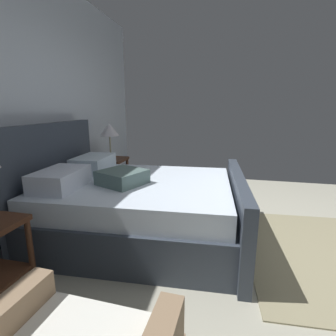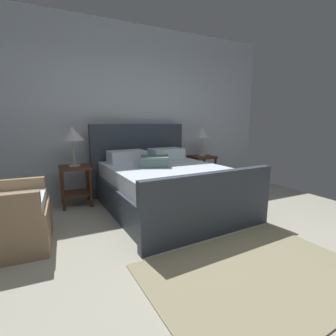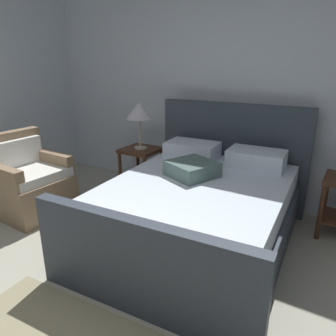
{
  "view_description": "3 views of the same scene",
  "coord_description": "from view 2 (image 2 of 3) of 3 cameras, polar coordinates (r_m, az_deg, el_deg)",
  "views": [
    {
      "loc": [
        -2.34,
        0.69,
        1.37
      ],
      "look_at": [
        0.08,
        1.24,
        0.78
      ],
      "focal_mm": 27.25,
      "sensor_mm": 36.0,
      "label": 1
    },
    {
      "loc": [
        -1.34,
        -1.5,
        1.23
      ],
      "look_at": [
        0.05,
        1.41,
        0.63
      ],
      "focal_mm": 25.95,
      "sensor_mm": 36.0,
      "label": 2
    },
    {
      "loc": [
        1.26,
        -0.9,
        1.68
      ],
      "look_at": [
        -0.13,
        1.42,
        0.76
      ],
      "focal_mm": 34.55,
      "sensor_mm": 36.0,
      "label": 3
    }
  ],
  "objects": [
    {
      "name": "armchair",
      "position": [
        2.88,
        -34.46,
        -9.24
      ],
      "size": [
        0.76,
        0.75,
        0.9
      ],
      "color": "#8B6F53",
      "rests_on": "ground"
    },
    {
      "name": "nightstand_right",
      "position": [
        4.79,
        7.88,
        0.51
      ],
      "size": [
        0.44,
        0.44,
        0.6
      ],
      "color": "#4B2A19",
      "rests_on": "ground"
    },
    {
      "name": "wall_back",
      "position": [
        4.53,
        -8.5,
        13.12
      ],
      "size": [
        5.51,
        0.12,
        2.88
      ],
      "primitive_type": "cube",
      "color": "silver",
      "rests_on": "ground"
    },
    {
      "name": "bed",
      "position": [
        3.54,
        -0.76,
        -3.81
      ],
      "size": [
        1.82,
        2.21,
        1.21
      ],
      "color": "#323945",
      "rests_on": "ground"
    },
    {
      "name": "ground_plane",
      "position": [
        2.37,
        14.88,
        -21.46
      ],
      "size": [
        5.39,
        5.52,
        0.02
      ],
      "primitive_type": "cube",
      "color": "#A6A391"
    },
    {
      "name": "table_lamp_left",
      "position": [
        3.8,
        -21.54,
        7.35
      ],
      "size": [
        0.33,
        0.33,
        0.58
      ],
      "color": "#B7B293",
      "rests_on": "nightstand_left"
    },
    {
      "name": "table_lamp_right",
      "position": [
        4.72,
        8.07,
        8.06
      ],
      "size": [
        0.29,
        0.29,
        0.54
      ],
      "color": "#B7B293",
      "rests_on": "nightstand_right"
    },
    {
      "name": "area_rug",
      "position": [
        2.31,
        19.98,
        -22.17
      ],
      "size": [
        1.89,
        1.35,
        0.01
      ],
      "primitive_type": "cube",
      "rotation": [
        0.0,
        0.0,
        0.06
      ],
      "color": "gray",
      "rests_on": "ground"
    },
    {
      "name": "nightstand_left",
      "position": [
        3.89,
        -20.88,
        -2.43
      ],
      "size": [
        0.44,
        0.44,
        0.6
      ],
      "color": "#4B2A19",
      "rests_on": "ground"
    }
  ]
}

